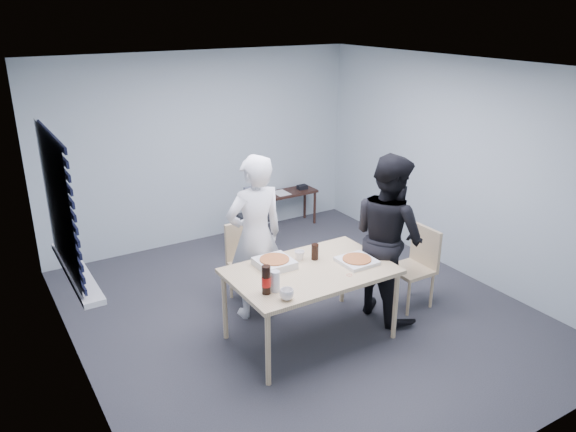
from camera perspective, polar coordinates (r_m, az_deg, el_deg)
room at (r=5.23m, az=-21.86°, el=0.16°), size 5.00×5.00×5.00m
dining_table at (r=5.44m, az=2.31°, el=-6.00°), size 1.56×0.99×0.76m
chair_far at (r=6.29m, az=-4.18°, el=-4.08°), size 0.42×0.42×0.89m
chair_right at (r=6.32m, az=13.01°, el=-4.49°), size 0.42×0.42×0.89m
person_white at (r=5.82m, az=-3.36°, el=-2.19°), size 0.65×0.42×1.77m
person_black at (r=5.91m, az=10.14°, el=-2.09°), size 0.47×0.86×1.77m
side_table at (r=8.39m, az=0.17°, el=1.99°), size 0.80×0.36×0.54m
stool at (r=7.41m, az=-3.23°, el=-0.73°), size 0.40×0.40×0.55m
backpack at (r=7.30m, az=-3.23°, el=1.43°), size 0.28×0.20×0.39m
pizza_box_a at (r=5.45m, az=-1.38°, el=-4.77°), size 0.34×0.34×0.08m
pizza_box_b at (r=5.58m, az=7.01°, el=-4.51°), size 0.34×0.34×0.05m
mug_a at (r=4.87m, az=-0.13°, el=-7.96°), size 0.17×0.17×0.10m
mug_b at (r=5.59m, az=1.18°, el=-4.01°), size 0.10×0.10×0.09m
cola_glass at (r=5.59m, az=2.75°, el=-3.64°), size 0.10×0.10×0.16m
soda_bottle at (r=4.93m, az=-2.23°, el=-6.55°), size 0.08×0.08×0.26m
plastic_cups at (r=4.98m, az=-1.29°, el=-6.64°), size 0.09×0.09×0.19m
rubber_band at (r=5.33m, az=6.26°, el=-5.98°), size 0.06×0.06×0.00m
papers at (r=8.28m, az=-0.70°, el=2.36°), size 0.22×0.29×0.00m
black_box at (r=8.46m, az=1.46°, el=2.95°), size 0.17×0.15×0.06m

